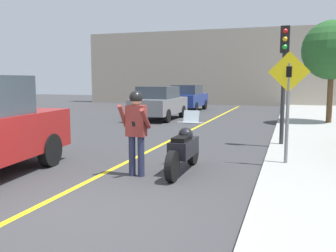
{
  "coord_description": "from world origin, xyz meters",
  "views": [
    {
      "loc": [
        3.14,
        -4.73,
        1.98
      ],
      "look_at": [
        0.57,
        3.11,
        0.97
      ],
      "focal_mm": 40.0,
      "sensor_mm": 36.0,
      "label": 1
    }
  ],
  "objects_px": {
    "motorcycle": "(184,149)",
    "person_biker": "(136,124)",
    "crossing_sign": "(288,97)",
    "parked_car_grey": "(159,103)",
    "traffic_light": "(284,62)",
    "street_tree": "(332,50)",
    "parked_car_blue": "(188,98)"
  },
  "relations": [
    {
      "from": "motorcycle",
      "to": "person_biker",
      "type": "bearing_deg",
      "value": -143.34
    },
    {
      "from": "crossing_sign",
      "to": "parked_car_grey",
      "type": "distance_m",
      "value": 10.97
    },
    {
      "from": "motorcycle",
      "to": "person_biker",
      "type": "height_order",
      "value": "person_biker"
    },
    {
      "from": "motorcycle",
      "to": "traffic_light",
      "type": "xyz_separation_m",
      "value": [
        1.93,
        3.81,
        1.99
      ]
    },
    {
      "from": "person_biker",
      "to": "parked_car_grey",
      "type": "distance_m",
      "value": 11.3
    },
    {
      "from": "motorcycle",
      "to": "person_biker",
      "type": "relative_size",
      "value": 1.26
    },
    {
      "from": "crossing_sign",
      "to": "traffic_light",
      "type": "bearing_deg",
      "value": 93.51
    },
    {
      "from": "motorcycle",
      "to": "parked_car_grey",
      "type": "relative_size",
      "value": 0.53
    },
    {
      "from": "person_biker",
      "to": "crossing_sign",
      "type": "xyz_separation_m",
      "value": [
        2.94,
        1.81,
        0.53
      ]
    },
    {
      "from": "crossing_sign",
      "to": "traffic_light",
      "type": "relative_size",
      "value": 0.74
    },
    {
      "from": "person_biker",
      "to": "parked_car_grey",
      "type": "bearing_deg",
      "value": 107.09
    },
    {
      "from": "street_tree",
      "to": "crossing_sign",
      "type": "bearing_deg",
      "value": -100.51
    },
    {
      "from": "person_biker",
      "to": "street_tree",
      "type": "relative_size",
      "value": 0.39
    },
    {
      "from": "motorcycle",
      "to": "traffic_light",
      "type": "distance_m",
      "value": 4.71
    },
    {
      "from": "motorcycle",
      "to": "traffic_light",
      "type": "bearing_deg",
      "value": 63.08
    },
    {
      "from": "crossing_sign",
      "to": "parked_car_blue",
      "type": "bearing_deg",
      "value": 113.16
    },
    {
      "from": "person_biker",
      "to": "street_tree",
      "type": "xyz_separation_m",
      "value": [
        4.64,
        11.01,
        2.19
      ]
    },
    {
      "from": "motorcycle",
      "to": "parked_car_blue",
      "type": "xyz_separation_m",
      "value": [
        -4.25,
        16.02,
        0.35
      ]
    },
    {
      "from": "parked_car_grey",
      "to": "parked_car_blue",
      "type": "height_order",
      "value": "same"
    },
    {
      "from": "person_biker",
      "to": "traffic_light",
      "type": "height_order",
      "value": "traffic_light"
    },
    {
      "from": "traffic_light",
      "to": "parked_car_blue",
      "type": "height_order",
      "value": "traffic_light"
    },
    {
      "from": "motorcycle",
      "to": "traffic_light",
      "type": "height_order",
      "value": "traffic_light"
    },
    {
      "from": "motorcycle",
      "to": "person_biker",
      "type": "distance_m",
      "value": 1.2
    },
    {
      "from": "motorcycle",
      "to": "person_biker",
      "type": "xyz_separation_m",
      "value": [
        -0.84,
        -0.63,
        0.59
      ]
    },
    {
      "from": "motorcycle",
      "to": "street_tree",
      "type": "distance_m",
      "value": 11.4
    },
    {
      "from": "motorcycle",
      "to": "crossing_sign",
      "type": "height_order",
      "value": "crossing_sign"
    },
    {
      "from": "motorcycle",
      "to": "crossing_sign",
      "type": "bearing_deg",
      "value": 29.48
    },
    {
      "from": "person_biker",
      "to": "parked_car_blue",
      "type": "xyz_separation_m",
      "value": [
        -3.41,
        16.65,
        -0.24
      ]
    },
    {
      "from": "motorcycle",
      "to": "parked_car_blue",
      "type": "bearing_deg",
      "value": 104.86
    },
    {
      "from": "parked_car_grey",
      "to": "parked_car_blue",
      "type": "bearing_deg",
      "value": 90.88
    },
    {
      "from": "motorcycle",
      "to": "parked_car_grey",
      "type": "height_order",
      "value": "parked_car_grey"
    },
    {
      "from": "person_biker",
      "to": "crossing_sign",
      "type": "relative_size",
      "value": 0.7
    }
  ]
}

